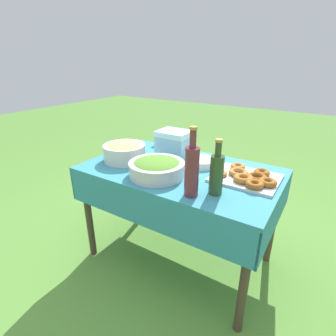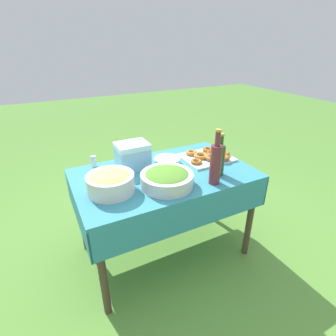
% 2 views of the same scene
% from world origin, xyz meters
% --- Properties ---
extents(ground_plane, '(14.00, 14.00, 0.00)m').
position_xyz_m(ground_plane, '(0.00, 0.00, 0.00)').
color(ground_plane, '#568C38').
extents(picnic_table, '(1.30, 0.79, 0.75)m').
position_xyz_m(picnic_table, '(0.00, 0.00, 0.64)').
color(picnic_table, teal).
rests_on(picnic_table, ground_plane).
extents(salad_bowl, '(0.36, 0.36, 0.11)m').
position_xyz_m(salad_bowl, '(-0.07, -0.18, 0.81)').
color(salad_bowl, silver).
rests_on(salad_bowl, picnic_table).
extents(pasta_bowl, '(0.31, 0.31, 0.14)m').
position_xyz_m(pasta_bowl, '(-0.42, -0.08, 0.82)').
color(pasta_bowl, silver).
rests_on(pasta_bowl, picnic_table).
extents(donut_platter, '(0.40, 0.34, 0.05)m').
position_xyz_m(donut_platter, '(0.44, 0.06, 0.77)').
color(donut_platter, silver).
rests_on(donut_platter, picnic_table).
extents(plate_stack, '(0.20, 0.20, 0.05)m').
position_xyz_m(plate_stack, '(0.09, 0.13, 0.77)').
color(plate_stack, white).
rests_on(plate_stack, picnic_table).
extents(olive_oil_bottle, '(0.08, 0.08, 0.31)m').
position_xyz_m(olive_oil_bottle, '(0.34, -0.20, 0.87)').
color(olive_oil_bottle, '#2D4723').
rests_on(olive_oil_bottle, picnic_table).
extents(wine_bottle, '(0.08, 0.08, 0.38)m').
position_xyz_m(wine_bottle, '(0.24, -0.29, 0.90)').
color(wine_bottle, maroon).
rests_on(wine_bottle, picnic_table).
extents(cooler_box, '(0.24, 0.19, 0.20)m').
position_xyz_m(cooler_box, '(-0.17, 0.19, 0.85)').
color(cooler_box, '#8CC6E5').
rests_on(cooler_box, picnic_table).
extents(salt_shaker, '(0.04, 0.04, 0.09)m').
position_xyz_m(salt_shaker, '(-0.43, 0.35, 0.79)').
color(salt_shaker, white).
rests_on(salt_shaker, picnic_table).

